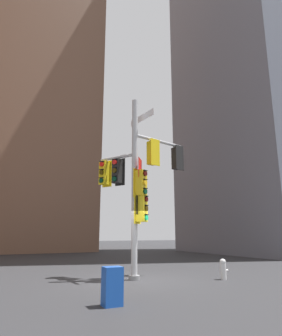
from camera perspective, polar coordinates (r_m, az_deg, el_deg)
ground at (r=11.56m, az=-1.34°, el=-20.85°), size 120.00×120.00×0.00m
building_tower_right at (r=38.58m, az=20.63°, el=26.12°), size 12.99×12.99×50.64m
building_mid_block at (r=41.75m, az=-20.88°, el=22.15°), size 14.70×14.70×49.84m
signal_pole_assembly at (r=12.01m, az=-0.54°, el=-1.70°), size 3.70×2.43×7.13m
fire_hydrant at (r=12.00m, az=15.62°, el=-18.24°), size 0.33×0.23×0.74m
newspaper_box at (r=7.55m, az=-5.57°, el=-21.80°), size 0.45×0.36×0.88m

